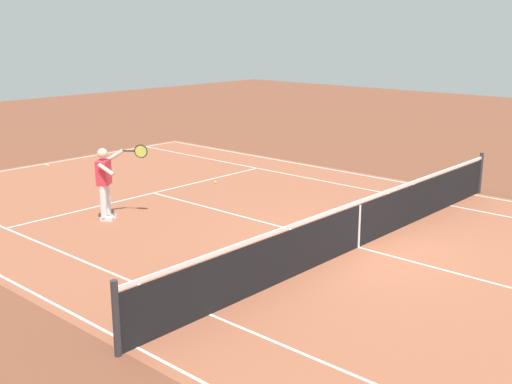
% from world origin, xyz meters
% --- Properties ---
extents(ground_plane, '(60.00, 60.00, 0.00)m').
position_xyz_m(ground_plane, '(0.00, 0.00, 0.00)').
color(ground_plane, brown).
extents(court_slab, '(24.20, 11.40, 0.00)m').
position_xyz_m(court_slab, '(0.00, 0.00, 0.00)').
color(court_slab, '#935138').
rests_on(court_slab, ground_plane).
extents(court_line_markings, '(23.85, 11.05, 0.01)m').
position_xyz_m(court_line_markings, '(0.00, 0.00, 0.00)').
color(court_line_markings, white).
rests_on(court_line_markings, ground_plane).
extents(tennis_net, '(0.10, 11.70, 1.08)m').
position_xyz_m(tennis_net, '(0.00, 0.00, 0.49)').
color(tennis_net, '#2D2D33').
rests_on(tennis_net, ground_plane).
extents(tennis_player_near, '(0.80, 1.05, 1.70)m').
position_xyz_m(tennis_player_near, '(5.31, 2.21, 0.93)').
color(tennis_player_near, white).
rests_on(tennis_player_near, ground_plane).
extents(tennis_ball, '(0.07, 0.07, 0.07)m').
position_xyz_m(tennis_ball, '(5.94, -1.85, 0.03)').
color(tennis_ball, '#CCE01E').
rests_on(tennis_ball, ground_plane).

